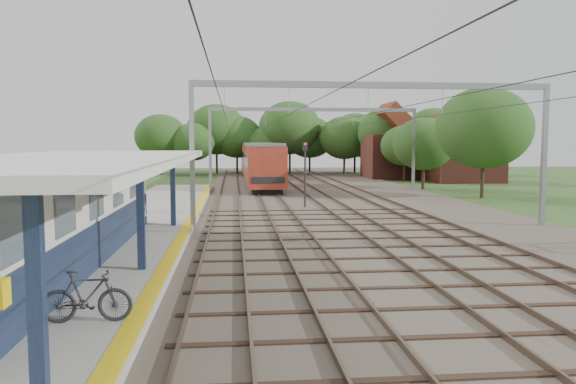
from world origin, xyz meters
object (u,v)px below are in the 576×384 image
person (140,208)px  signal_post (305,168)px  bicycle (87,296)px  train (258,160)px

person → signal_post: (8.65, 9.49, 1.35)m
person → signal_post: signal_post is taller
bicycle → train: size_ratio=0.05×
signal_post → person: bearing=-135.0°
bicycle → signal_post: (7.59, 22.79, 1.67)m
person → train: bearing=-89.8°
person → bicycle: size_ratio=0.94×
signal_post → train: bearing=91.3°
bicycle → person: bearing=3.6°
signal_post → bicycle: bearing=-111.0°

